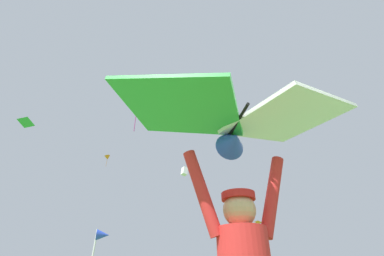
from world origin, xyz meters
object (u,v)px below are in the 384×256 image
distant_kite_magenta_mid_left (137,112)px  distant_kite_white_high_right (184,171)px  held_stunt_kite (235,120)px  marker_flag (100,243)px  distant_kite_green_overhead_distant (26,122)px  distant_kite_orange_mid_right (258,222)px  distant_kite_orange_far_center (107,158)px

distant_kite_magenta_mid_left → distant_kite_white_high_right: distant_kite_white_high_right is taller
distant_kite_magenta_mid_left → distant_kite_white_high_right: (7.75, 22.04, 5.43)m
held_stunt_kite → distant_kite_magenta_mid_left: (-0.87, 11.09, 7.33)m
marker_flag → distant_kite_white_high_right: bearing=73.9°
distant_kite_magenta_mid_left → distant_kite_green_overhead_distant: bearing=158.3°
distant_kite_orange_mid_right → marker_flag: bearing=-129.7°
distant_kite_magenta_mid_left → distant_kite_white_high_right: bearing=70.6°
marker_flag → distant_kite_green_overhead_distant: bearing=125.0°
held_stunt_kite → distant_kite_magenta_mid_left: bearing=94.5°
distant_kite_orange_far_center → distant_kite_orange_mid_right: (14.06, -15.08, -10.78)m
distant_kite_white_high_right → distant_kite_orange_mid_right: size_ratio=2.05×
held_stunt_kite → distant_kite_magenta_mid_left: distant_kite_magenta_mid_left is taller
distant_kite_orange_far_center → distant_kite_green_overhead_distant: 21.14m
distant_kite_green_overhead_distant → distant_kite_orange_mid_right: size_ratio=1.45×
distant_kite_white_high_right → marker_flag: (-8.11, -28.14, -13.14)m
distant_kite_orange_far_center → distant_kite_magenta_mid_left: (3.30, -22.36, -6.52)m
distant_kite_green_overhead_distant → distant_kite_white_high_right: (14.16, 19.49, 5.59)m
distant_kite_magenta_mid_left → distant_kite_orange_mid_right: 13.68m
held_stunt_kite → distant_kite_orange_mid_right: 21.09m
distant_kite_orange_far_center → distant_kite_white_high_right: (11.05, -0.32, -1.09)m
distant_kite_white_high_right → marker_flag: distant_kite_white_high_right is taller
distant_kite_green_overhead_distant → distant_kite_white_high_right: 24.73m
distant_kite_white_high_right → held_stunt_kite: bearing=-101.7°
distant_kite_orange_far_center → distant_kite_white_high_right: distant_kite_orange_far_center is taller
marker_flag → distant_kite_magenta_mid_left: bearing=86.7°
distant_kite_green_overhead_distant → marker_flag: size_ratio=0.45×
distant_kite_green_overhead_distant → distant_kite_white_high_right: size_ratio=0.71×
distant_kite_white_high_right → marker_flag: bearing=-106.1°
distant_kite_orange_far_center → distant_kite_magenta_mid_left: size_ratio=1.00×
distant_kite_magenta_mid_left → distant_kite_orange_far_center: bearing=98.4°
held_stunt_kite → distant_kite_orange_mid_right: bearing=61.7°
held_stunt_kite → distant_kite_orange_far_center: size_ratio=1.15×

